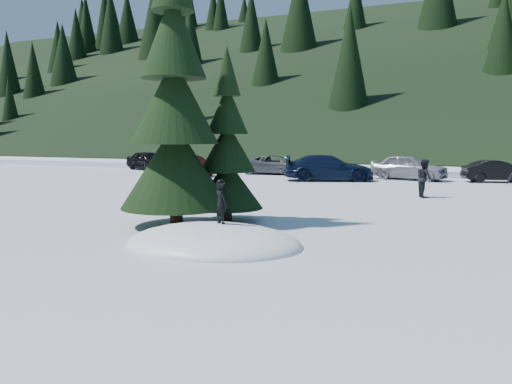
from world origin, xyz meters
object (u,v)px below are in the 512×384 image
at_px(spruce_tall, 174,112).
at_px(car_1, 192,166).
at_px(child_skier, 221,203).
at_px(adult_0, 425,178).
at_px(car_5, 498,171).
at_px(spruce_short, 227,153).
at_px(car_4, 409,167).
at_px(car_3, 328,168).
at_px(car_2, 276,165).
at_px(car_0, 148,160).

bearing_deg(spruce_tall, car_1, 119.20).
height_order(child_skier, adult_0, adult_0).
relative_size(car_1, car_5, 1.06).
distance_m(spruce_short, car_4, 17.58).
height_order(spruce_tall, child_skier, spruce_tall).
bearing_deg(car_4, adult_0, -154.72).
bearing_deg(child_skier, car_3, -58.61).
distance_m(adult_0, car_2, 14.01).
xyz_separation_m(adult_0, car_2, (-10.43, 9.35, -0.18)).
xyz_separation_m(child_skier, car_2, (-6.56, 20.89, -0.35)).
relative_size(car_2, car_5, 1.23).
relative_size(adult_0, car_4, 0.37).
relative_size(car_0, car_4, 0.95).
height_order(child_skier, car_1, child_skier).
bearing_deg(car_5, adult_0, 141.60).
height_order(car_2, car_5, car_2).
height_order(car_1, car_2, car_1).
height_order(spruce_short, car_1, spruce_short).
bearing_deg(adult_0, car_4, -10.95).
bearing_deg(car_4, car_2, 99.52).
relative_size(car_0, car_5, 1.13).
distance_m(child_skier, adult_0, 12.18).
distance_m(child_skier, car_1, 20.91).
height_order(adult_0, car_2, adult_0).
distance_m(adult_0, car_1, 16.31).
bearing_deg(car_3, car_2, 33.60).
height_order(car_1, car_3, car_3).
bearing_deg(car_4, spruce_tall, -179.03).
distance_m(car_4, car_5, 4.83).
bearing_deg(car_4, car_0, 102.00).
bearing_deg(car_3, child_skier, 166.08).
bearing_deg(car_0, car_4, -69.48).
bearing_deg(spruce_short, car_5, 64.47).
height_order(child_skier, car_3, child_skier).
bearing_deg(car_3, car_4, -79.64).
bearing_deg(car_4, child_skier, -171.76).
bearing_deg(car_5, car_3, 89.01).
distance_m(spruce_short, car_3, 14.72).
relative_size(adult_0, car_1, 0.41).
height_order(child_skier, car_5, child_skier).
bearing_deg(child_skier, spruce_short, -41.66).
bearing_deg(car_3, car_5, -92.90).
relative_size(spruce_short, car_2, 1.16).
height_order(car_4, car_5, car_4).
height_order(child_skier, car_2, child_skier).
distance_m(spruce_tall, car_4, 19.29).
bearing_deg(car_3, car_0, 56.82).
height_order(car_0, car_2, car_0).
bearing_deg(car_3, spruce_short, 162.46).
height_order(spruce_tall, adult_0, spruce_tall).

